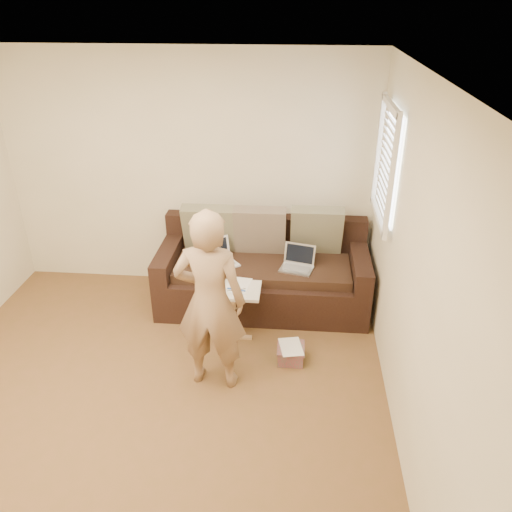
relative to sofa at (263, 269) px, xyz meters
name	(u,v)px	position (x,y,z in m)	size (l,w,h in m)	color
floor	(142,418)	(-0.84, -1.77, -0.42)	(4.50, 4.50, 0.00)	brown
ceiling	(95,81)	(-0.84, -1.77, 2.18)	(4.50, 4.50, 0.00)	white
wall_back	(189,174)	(-0.84, 0.48, 0.87)	(4.00, 4.00, 0.00)	beige
wall_right	(419,292)	(1.16, -1.77, 0.87)	(4.50, 4.50, 0.00)	beige
window_blinds	(387,164)	(1.11, -0.27, 1.28)	(0.12, 0.88, 1.08)	white
sofa	(263,269)	(0.00, 0.00, 0.00)	(2.20, 0.95, 0.85)	black
pillow_left	(209,228)	(-0.60, 0.20, 0.37)	(0.55, 0.14, 0.55)	#6F6B51
pillow_mid	(260,231)	(-0.05, 0.19, 0.37)	(0.55, 0.14, 0.55)	brown
pillow_right	(316,230)	(0.55, 0.25, 0.37)	(0.55, 0.14, 0.55)	#6F6B51
laptop_silver	(296,270)	(0.35, -0.15, 0.10)	(0.32, 0.23, 0.22)	#B7BABC
laptop_white	(220,266)	(-0.44, -0.13, 0.10)	(0.35, 0.26, 0.26)	white
person	(210,302)	(-0.34, -1.27, 0.39)	(0.59, 0.40, 1.63)	#957651
side_table	(234,314)	(-0.24, -0.65, -0.14)	(0.51, 0.36, 0.57)	silver
drinking_glass	(220,277)	(-0.37, -0.55, 0.20)	(0.07, 0.07, 0.12)	silver
scissors	(236,290)	(-0.20, -0.68, 0.15)	(0.18, 0.10, 0.02)	silver
paper_on_table	(238,285)	(-0.19, -0.58, 0.14)	(0.21, 0.30, 0.00)	white
striped_box	(291,353)	(0.33, -0.95, -0.35)	(0.25, 0.25, 0.16)	red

